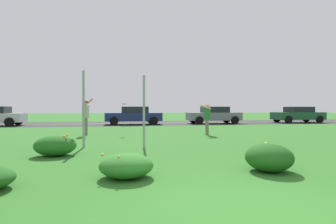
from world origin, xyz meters
The scene contains 14 objects.
ground_plane centered at (0.00, 10.48, 0.00)m, with size 120.00×120.00×0.00m, color #2D6B23.
highway_strip centered at (0.00, 20.96, 0.00)m, with size 120.00×7.24×0.01m, color #2D2D30.
highway_center_stripe centered at (0.00, 20.96, 0.01)m, with size 120.00×0.16×0.00m, color yellow.
daylily_clump_mid_center centered at (1.43, 2.21, 0.29)m, with size 0.97×1.04×0.59m.
daylily_clump_near_camera centered at (-1.54, 2.24, 0.23)m, with size 1.03×1.02×0.49m.
daylily_clump_front_center centered at (-3.39, 5.03, 0.29)m, with size 1.14×0.93×0.60m.
sign_post_near_path centered at (-2.79, 6.54, 1.30)m, with size 0.07×0.10×2.59m.
sign_post_by_roadside centered at (-0.81, 6.07, 1.21)m, with size 0.07×0.10×2.42m.
person_thrower_red_cap_gray_shirt centered at (-3.18, 10.90, 1.03)m, with size 0.54×0.52×1.84m.
person_catcher_green_shirt centered at (2.72, 9.93, 0.92)m, with size 0.57×0.52×1.54m.
frisbee_orange centered at (-1.31, 10.80, 1.54)m, with size 0.24×0.24×0.05m.
car_dark_green_leftmost centered at (14.66, 19.33, 0.74)m, with size 4.50×2.00×1.45m.
car_gray_center_left centered at (6.56, 19.33, 0.74)m, with size 4.50×2.00×1.45m.
car_navy_center_right centered at (-0.29, 19.33, 0.74)m, with size 4.50×2.00×1.45m.
Camera 1 is at (-1.74, -3.05, 1.33)m, focal length 29.33 mm.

